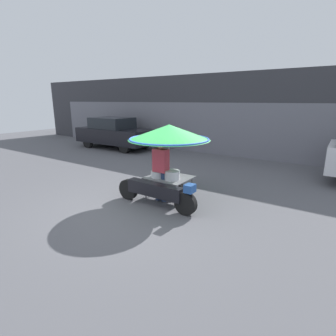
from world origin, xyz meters
TOP-DOWN VIEW (x-y plane):
  - ground_plane at (0.00, 0.00)m, footprint 36.00×36.00m
  - shopfront_building at (0.00, 7.98)m, footprint 28.00×2.06m
  - vendor_motorcycle_cart at (0.31, 0.81)m, footprint 2.26×2.05m
  - vendor_person at (0.20, 0.65)m, footprint 0.38×0.22m
  - parked_car at (-6.29, 5.47)m, footprint 4.33×1.80m
  - potted_plant at (-9.74, 6.32)m, footprint 0.62×0.62m

SIDE VIEW (x-z plane):
  - ground_plane at x=0.00m, z-range 0.00..0.00m
  - potted_plant at x=-9.74m, z-range 0.07..0.90m
  - parked_car at x=-6.29m, z-range 0.01..1.63m
  - vendor_person at x=0.20m, z-range 0.09..1.65m
  - vendor_motorcycle_cart at x=0.31m, z-range 0.56..2.50m
  - shopfront_building at x=0.00m, z-range -0.01..3.70m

